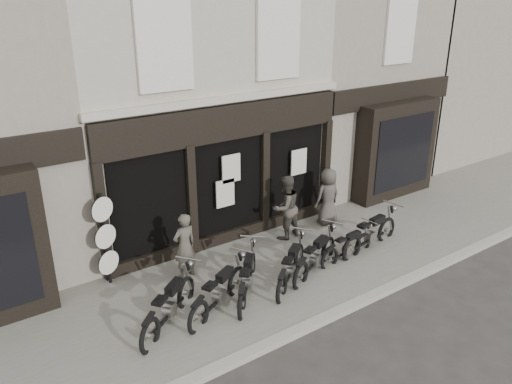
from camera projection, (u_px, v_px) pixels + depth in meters
ground_plane at (297, 291)px, 11.70m from camera, size 90.00×90.00×0.00m
pavement at (274, 272)px, 12.36m from camera, size 30.00×4.20×0.12m
kerb at (334, 314)px, 10.73m from camera, size 30.00×0.25×0.13m
central_building at (173, 82)px, 14.73m from camera, size 7.30×6.22×8.34m
neighbour_right at (332, 67)px, 18.11m from camera, size 5.60×6.73×8.34m
filler_right at (463, 52)px, 22.53m from camera, size 11.00×6.00×8.20m
motorcycle_0 at (170, 309)px, 10.27m from camera, size 1.99×1.62×1.11m
motorcycle_1 at (219, 295)px, 10.76m from camera, size 2.10×1.31×1.09m
motorcycle_2 at (247, 281)px, 11.29m from camera, size 1.73×1.84×1.09m
motorcycle_3 at (291, 269)px, 11.79m from camera, size 1.93×1.53×1.07m
motorcycle_4 at (315, 259)px, 12.24m from camera, size 2.10×1.16×1.07m
motorcycle_5 at (348, 249)px, 12.86m from camera, size 1.93×0.53×0.92m
motorcycle_6 at (370, 236)px, 13.37m from camera, size 2.34×0.69×1.12m
man_left at (185, 246)px, 11.77m from camera, size 0.64×0.46×1.65m
man_centre at (285, 207)px, 13.70m from camera, size 0.95×0.78×1.82m
man_right at (328, 197)px, 14.60m from camera, size 0.84×0.55×1.70m
advert_sign_post at (106, 243)px, 11.42m from camera, size 0.56×0.37×2.38m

